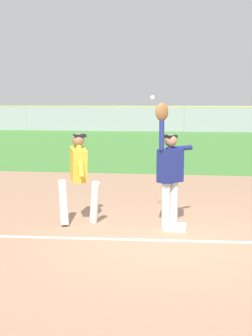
{
  "coord_description": "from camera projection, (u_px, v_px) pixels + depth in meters",
  "views": [
    {
      "loc": [
        0.29,
        -7.61,
        2.35
      ],
      "look_at": [
        -0.86,
        1.13,
        1.05
      ],
      "focal_mm": 50.32,
      "sensor_mm": 36.0,
      "label": 1
    }
  ],
  "objects": [
    {
      "name": "first_base",
      "position": [
        176.0,
        227.0,
        8.55
      ],
      "size": [
        0.4,
        0.4,
        0.08
      ],
      "primitive_type": "cube",
      "rotation": [
        0.0,
        0.0,
        -0.05
      ],
      "color": "white",
      "rests_on": "ground_plane"
    },
    {
      "name": "runner",
      "position": [
        79.0,
        172.0,
        8.72
      ],
      "size": [
        0.88,
        0.81,
        1.72
      ],
      "rotation": [
        0.0,
        0.0,
        0.38
      ],
      "color": "white",
      "rests_on": "ground_plane"
    },
    {
      "name": "outfield_grass",
      "position": [
        182.0,
        145.0,
        24.36
      ],
      "size": [
        47.14,
        19.72,
        0.01
      ],
      "primitive_type": "cube",
      "color": "#478438",
      "rests_on": "ground_plane"
    },
    {
      "name": "outfield_fence",
      "position": [
        184.0,
        119.0,
        33.9
      ],
      "size": [
        47.22,
        0.08,
        1.84
      ],
      "color": "#93999E",
      "rests_on": "ground_plane"
    },
    {
      "name": "parked_car_tan",
      "position": [
        187.0,
        121.0,
        36.57
      ],
      "size": [
        4.49,
        2.29,
        1.25
      ],
      "rotation": [
        0.0,
        0.0,
        -0.05
      ],
      "color": "tan",
      "rests_on": "ground_plane"
    },
    {
      "name": "parked_car_white",
      "position": [
        124.0,
        120.0,
        37.41
      ],
      "size": [
        4.53,
        2.38,
        1.25
      ],
      "rotation": [
        0.0,
        0.0,
        0.08
      ],
      "color": "white",
      "rests_on": "ground_plane"
    },
    {
      "name": "ground_plane",
      "position": [
        168.0,
        241.0,
        7.85
      ],
      "size": [
        79.0,
        79.0,
        0.0
      ],
      "primitive_type": "plane",
      "color": "tan"
    },
    {
      "name": "fielder",
      "position": [
        169.0,
        167.0,
        8.5
      ],
      "size": [
        0.7,
        0.72,
        2.28
      ],
      "rotation": [
        0.0,
        0.0,
        2.38
      ],
      "color": "silver",
      "rests_on": "ground_plane"
    },
    {
      "name": "baseball",
      "position": [
        152.0,
        98.0,
        8.24
      ],
      "size": [
        0.07,
        0.07,
        0.07
      ],
      "primitive_type": "sphere",
      "color": "white"
    }
  ]
}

